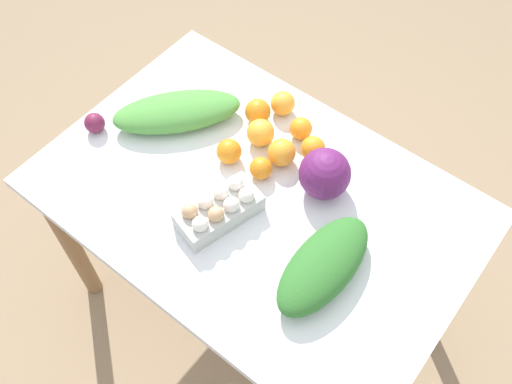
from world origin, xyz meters
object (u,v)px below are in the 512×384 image
object	(u,v)px
greens_bunch_scallion	(324,265)
orange_0	(260,133)
orange_1	(258,112)
beet_root	(95,123)
orange_7	(261,168)
cabbage_purple	(325,174)
greens_bunch_chard	(177,112)
orange_6	(313,148)
egg_carton	(219,209)
orange_5	(229,151)
orange_4	(282,152)
orange_2	(301,128)
orange_3	(283,103)

from	to	relation	value
greens_bunch_scallion	orange_0	world-z (taller)	greens_bunch_scallion
greens_bunch_scallion	orange_1	xyz separation A→B (m)	(-0.45, 0.31, -0.01)
orange_1	orange_0	bearing A→B (deg)	-46.44
beet_root	orange_7	distance (m)	0.53
cabbage_purple	orange_0	xyz separation A→B (m)	(-0.24, 0.03, -0.03)
greens_bunch_chard	orange_6	distance (m)	0.43
egg_carton	orange_5	size ratio (longest dim) A/B	3.44
orange_1	orange_7	world-z (taller)	orange_1
orange_4	orange_6	world-z (taller)	orange_4
orange_2	beet_root	bearing A→B (deg)	-144.02
greens_bunch_scallion	orange_3	world-z (taller)	greens_bunch_scallion
orange_0	orange_3	size ratio (longest dim) A/B	1.09
orange_3	orange_4	size ratio (longest dim) A/B	0.93
cabbage_purple	orange_0	distance (m)	0.25
orange_4	orange_1	bearing A→B (deg)	151.67
orange_2	orange_5	distance (m)	0.23
egg_carton	orange_6	size ratio (longest dim) A/B	3.51
orange_0	orange_4	bearing A→B (deg)	-12.11
orange_5	orange_2	bearing A→B (deg)	60.93
orange_3	orange_6	size ratio (longest dim) A/B	1.05
orange_0	orange_5	world-z (taller)	orange_0
greens_bunch_chard	orange_3	world-z (taller)	greens_bunch_chard
orange_0	orange_1	distance (m)	0.09
orange_0	orange_4	xyz separation A→B (m)	(0.09, -0.02, -0.00)
orange_2	orange_5	bearing A→B (deg)	-119.07
egg_carton	greens_bunch_scallion	distance (m)	0.32
orange_1	orange_5	world-z (taller)	orange_1
greens_bunch_chard	orange_5	size ratio (longest dim) A/B	5.27
orange_1	orange_4	distance (m)	0.17
greens_bunch_chard	orange_4	size ratio (longest dim) A/B	4.76
orange_4	orange_6	xyz separation A→B (m)	(0.06, 0.07, -0.00)
egg_carton	orange_1	size ratio (longest dim) A/B	3.24
orange_2	orange_4	xyz separation A→B (m)	(0.01, -0.11, 0.01)
greens_bunch_scallion	orange_2	world-z (taller)	greens_bunch_scallion
greens_bunch_scallion	orange_1	world-z (taller)	greens_bunch_scallion
egg_carton	greens_bunch_chard	bearing A→B (deg)	74.94
greens_bunch_chard	orange_3	bearing A→B (deg)	44.73
orange_1	orange_5	size ratio (longest dim) A/B	1.06
orange_7	greens_bunch_chard	bearing A→B (deg)	179.05
cabbage_purple	orange_5	bearing A→B (deg)	-163.22
orange_5	beet_root	bearing A→B (deg)	-157.28
egg_carton	orange_7	world-z (taller)	egg_carton
cabbage_purple	orange_0	size ratio (longest dim) A/B	1.75
beet_root	greens_bunch_chard	bearing A→B (deg)	46.58
cabbage_purple	beet_root	size ratio (longest dim) A/B	2.34
egg_carton	greens_bunch_scallion	xyz separation A→B (m)	(0.32, 0.04, 0.00)
greens_bunch_scallion	orange_6	size ratio (longest dim) A/B	4.65
cabbage_purple	orange_3	distance (m)	0.31
greens_bunch_chard	orange_5	distance (m)	0.22
orange_0	orange_1	world-z (taller)	orange_0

